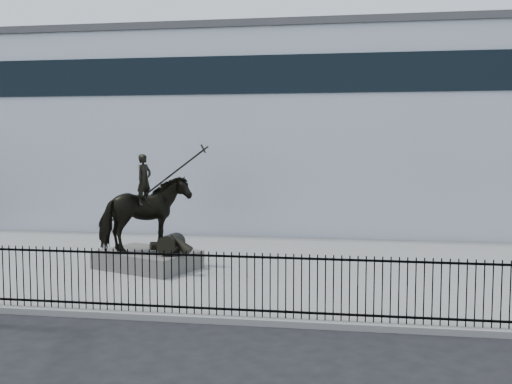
# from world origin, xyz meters

# --- Properties ---
(ground) EXTENTS (120.00, 120.00, 0.00)m
(ground) POSITION_xyz_m (0.00, 0.00, 0.00)
(ground) COLOR black
(ground) RESTS_ON ground
(plaza) EXTENTS (30.00, 12.00, 0.15)m
(plaza) POSITION_xyz_m (0.00, 7.00, 0.07)
(plaza) COLOR gray
(plaza) RESTS_ON ground
(building) EXTENTS (44.00, 14.00, 9.00)m
(building) POSITION_xyz_m (0.00, 20.00, 4.50)
(building) COLOR silver
(building) RESTS_ON ground
(picket_fence) EXTENTS (22.10, 0.10, 1.50)m
(picket_fence) POSITION_xyz_m (0.00, 1.25, 0.90)
(picket_fence) COLOR black
(picket_fence) RESTS_ON plaza
(statue_plinth) EXTENTS (3.54, 3.03, 0.56)m
(statue_plinth) POSITION_xyz_m (-4.45, 5.97, 0.43)
(statue_plinth) COLOR #504D49
(statue_plinth) RESTS_ON plaza
(equestrian_statue) EXTENTS (3.58, 2.95, 3.25)m
(equestrian_statue) POSITION_xyz_m (-4.40, 5.95, 1.89)
(equestrian_statue) COLOR black
(equestrian_statue) RESTS_ON statue_plinth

